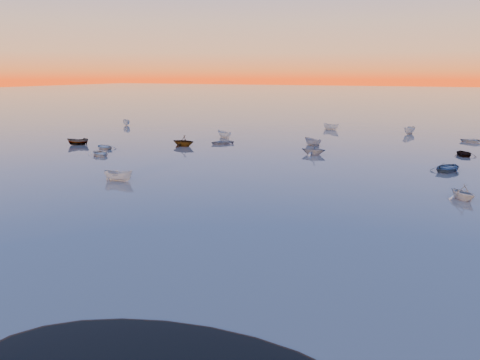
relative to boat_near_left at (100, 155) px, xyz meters
The scene contains 5 objects.
ground 66.89m from the boat_near_left, 69.19° to the left, with size 600.00×600.00×0.00m, color #6F655D.
moored_fleet 28.38m from the boat_near_left, 33.16° to the left, with size 124.00×58.00×1.20m, color beige, non-canonical shape.
boat_near_left is the anchor object (origin of this frame).
boat_near_center 17.16m from the boat_near_left, 43.34° to the right, with size 3.49×1.48×1.21m, color beige.
boat_near_right 46.99m from the boat_near_left, ahead, with size 3.25×1.46×1.14m, color beige.
Camera 1 is at (21.06, -14.45, 11.61)m, focal length 35.00 mm.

